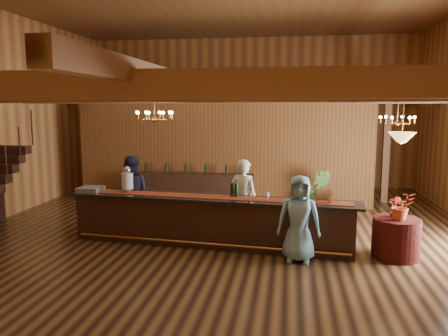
# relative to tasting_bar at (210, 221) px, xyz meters

# --- Properties ---
(floor) EXTENTS (14.00, 14.00, 0.00)m
(floor) POSITION_rel_tasting_bar_xyz_m (0.12, 0.52, -0.54)
(floor) COLOR brown
(floor) RESTS_ON ground
(wall_back) EXTENTS (12.00, 0.10, 5.50)m
(wall_back) POSITION_rel_tasting_bar_xyz_m (0.12, 7.52, 2.21)
(wall_back) COLOR #C08A3E
(wall_back) RESTS_ON floor
(wall_front) EXTENTS (12.00, 0.10, 5.50)m
(wall_front) POSITION_rel_tasting_bar_xyz_m (0.12, -6.48, 2.21)
(wall_front) COLOR #C08A3E
(wall_front) RESTS_ON floor
(beam_grid) EXTENTS (11.90, 13.90, 0.39)m
(beam_grid) POSITION_rel_tasting_bar_xyz_m (0.12, 1.02, 2.70)
(beam_grid) COLOR brown
(beam_grid) RESTS_ON wall_left
(support_posts) EXTENTS (9.20, 10.20, 3.20)m
(support_posts) POSITION_rel_tasting_bar_xyz_m (0.12, 0.02, 1.06)
(support_posts) COLOR brown
(support_posts) RESTS_ON floor
(partition_wall) EXTENTS (9.00, 0.18, 3.10)m
(partition_wall) POSITION_rel_tasting_bar_xyz_m (-0.38, 4.02, 1.01)
(partition_wall) COLOR brown
(partition_wall) RESTS_ON floor
(backroom_boxes) EXTENTS (4.10, 0.60, 1.10)m
(backroom_boxes) POSITION_rel_tasting_bar_xyz_m (-0.17, 6.02, -0.01)
(backroom_boxes) COLOR #372115
(backroom_boxes) RESTS_ON floor
(tasting_bar) EXTENTS (6.41, 1.38, 1.07)m
(tasting_bar) POSITION_rel_tasting_bar_xyz_m (0.00, 0.00, 0.00)
(tasting_bar) COLOR #372115
(tasting_bar) RESTS_ON floor
(beverage_dispenser) EXTENTS (0.26, 0.26, 0.60)m
(beverage_dispenser) POSITION_rel_tasting_bar_xyz_m (-1.93, 0.23, 0.81)
(beverage_dispenser) COLOR silver
(beverage_dispenser) RESTS_ON tasting_bar
(glass_rack_tray) EXTENTS (0.50, 0.50, 0.10)m
(glass_rack_tray) POSITION_rel_tasting_bar_xyz_m (-2.81, 0.21, 0.57)
(glass_rack_tray) COLOR gray
(glass_rack_tray) RESTS_ON tasting_bar
(raffle_drum) EXTENTS (0.34, 0.24, 0.30)m
(raffle_drum) POSITION_rel_tasting_bar_xyz_m (2.34, -0.27, 0.70)
(raffle_drum) COLOR #9C662C
(raffle_drum) RESTS_ON tasting_bar
(bar_bottle_0) EXTENTS (0.07, 0.07, 0.30)m
(bar_bottle_0) POSITION_rel_tasting_bar_xyz_m (0.47, 0.08, 0.67)
(bar_bottle_0) COLOR black
(bar_bottle_0) RESTS_ON tasting_bar
(bar_bottle_1) EXTENTS (0.07, 0.07, 0.30)m
(bar_bottle_1) POSITION_rel_tasting_bar_xyz_m (0.57, 0.07, 0.67)
(bar_bottle_1) COLOR black
(bar_bottle_1) RESTS_ON tasting_bar
(backbar_shelf) EXTENTS (3.51, 0.70, 0.98)m
(backbar_shelf) POSITION_rel_tasting_bar_xyz_m (-1.10, 3.65, -0.05)
(backbar_shelf) COLOR #372115
(backbar_shelf) RESTS_ON floor
(round_table) EXTENTS (0.92, 0.92, 0.80)m
(round_table) POSITION_rel_tasting_bar_xyz_m (3.81, -0.24, -0.14)
(round_table) COLOR #4B1510
(round_table) RESTS_ON floor
(chandelier_left) EXTENTS (0.80, 0.80, 0.55)m
(chandelier_left) POSITION_rel_tasting_bar_xyz_m (-1.19, -0.01, 2.26)
(chandelier_left) COLOR #C37C37
(chandelier_left) RESTS_ON beam_grid
(chandelier_right) EXTENTS (0.80, 0.80, 0.67)m
(chandelier_right) POSITION_rel_tasting_bar_xyz_m (4.15, 1.73, 2.14)
(chandelier_right) COLOR #C37C37
(chandelier_right) RESTS_ON beam_grid
(pendant_lamp) EXTENTS (0.52, 0.52, 0.90)m
(pendant_lamp) POSITION_rel_tasting_bar_xyz_m (3.81, -0.24, 1.86)
(pendant_lamp) COLOR #C37C37
(pendant_lamp) RESTS_ON beam_grid
(bartender) EXTENTS (0.77, 0.63, 1.82)m
(bartender) POSITION_rel_tasting_bar_xyz_m (0.66, 0.63, 0.37)
(bartender) COLOR white
(bartender) RESTS_ON floor
(staff_second) EXTENTS (1.01, 0.86, 1.82)m
(staff_second) POSITION_rel_tasting_bar_xyz_m (-2.09, 0.87, 0.37)
(staff_second) COLOR #212037
(staff_second) RESTS_ON floor
(guest) EXTENTS (0.85, 0.58, 1.69)m
(guest) POSITION_rel_tasting_bar_xyz_m (1.89, -0.73, 0.31)
(guest) COLOR #7EB8CC
(guest) RESTS_ON floor
(floor_plant) EXTENTS (0.70, 0.57, 1.23)m
(floor_plant) POSITION_rel_tasting_bar_xyz_m (2.50, 3.39, 0.08)
(floor_plant) COLOR #3E722A
(floor_plant) RESTS_ON floor
(table_flowers) EXTENTS (0.57, 0.52, 0.56)m
(table_flowers) POSITION_rel_tasting_bar_xyz_m (3.83, -0.33, 0.54)
(table_flowers) COLOR #DC562E
(table_flowers) RESTS_ON round_table
(table_vase) EXTENTS (0.15, 0.15, 0.27)m
(table_vase) POSITION_rel_tasting_bar_xyz_m (3.77, -0.09, 0.40)
(table_vase) COLOR #C37C37
(table_vase) RESTS_ON round_table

